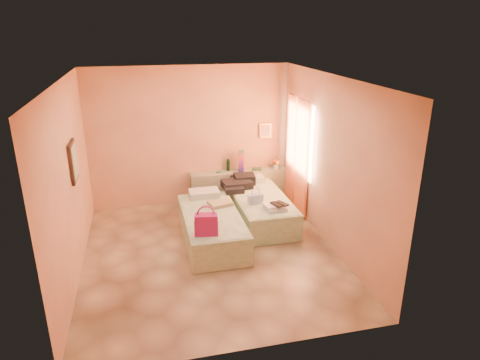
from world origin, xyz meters
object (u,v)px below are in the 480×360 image
Objects in this scene: water_bottle at (228,165)px; green_book at (257,169)px; magenta_handbag at (206,224)px; blue_handbag at (255,199)px; towel_stack at (275,207)px; bed_right at (260,208)px; headboard_ledge at (240,186)px; bed_left at (212,227)px; flower_vase at (276,163)px.

water_bottle is 1.25× the size of green_book.
blue_handbag is (1.04, 0.97, -0.08)m from magenta_handbag.
towel_stack is (1.31, 0.64, -0.12)m from magenta_handbag.
blue_handbag is at bearing -119.77° from bed_right.
headboard_ledge is 1.74m from towel_stack.
water_bottle is 1.48m from blue_handbag.
bed_left and bed_right have the same top height.
blue_handbag is (0.84, 0.26, 0.34)m from bed_left.
towel_stack is at bearing -108.07° from flower_vase.
headboard_ledge is at bearing 78.69° from blue_handbag.
flower_vase is at bearing -6.00° from water_bottle.
towel_stack is (1.11, -0.07, 0.30)m from bed_left.
water_bottle is at bearing -175.35° from green_book.
green_book reaches higher than headboard_ledge.
blue_handbag is (0.19, -1.46, -0.19)m from water_bottle.
headboard_ledge is at bearing 97.93° from bed_right.
bed_left is at bearing -110.71° from water_bottle.
headboard_ledge reaches higher than bed_left.
water_bottle is at bearing 160.89° from headboard_ledge.
water_bottle is 2.57m from magenta_handbag.
bed_left is 1.19m from bed_right.
bed_right is 0.73m from towel_stack.
blue_handbag is at bearing -91.48° from headboard_ledge.
water_bottle and flower_vase have the same top height.
magenta_handbag reaches higher than bed_right.
green_book is at bearing 85.44° from towel_stack.
towel_stack reaches higher than bed_left.
magenta_handbag is 1.46m from towel_stack.
green_book is at bearing 177.44° from flower_vase.
headboard_ledge is 1.02× the size of bed_left.
blue_handbag is (-0.40, -1.37, -0.08)m from green_book.
water_bottle reaches higher than towel_stack.
green_book is 1.71m from towel_stack.
headboard_ledge is 1.06m from bed_right.
flower_vase is (1.01, -0.11, -0.00)m from water_bottle.
bed_right is 8.24× the size of flower_vase.
flower_vase is 0.69× the size of towel_stack.
water_bottle reaches higher than green_book.
towel_stack is at bearing -60.79° from blue_handbag.
water_bottle reaches higher than magenta_handbag.
headboard_ledge is 5.73× the size of magenta_handbag.
water_bottle reaches higher than blue_handbag.
green_book reaches higher than towel_stack.
flower_vase reaches higher than headboard_ledge.
headboard_ledge is at bearing 73.37° from magenta_handbag.
green_book is 0.56× the size of towel_stack.
headboard_ledge is 0.51m from water_bottle.
blue_handbag is (-0.82, -1.35, -0.19)m from flower_vase.
bed_left is at bearing 176.49° from towel_stack.
blue_handbag is 0.43m from towel_stack.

